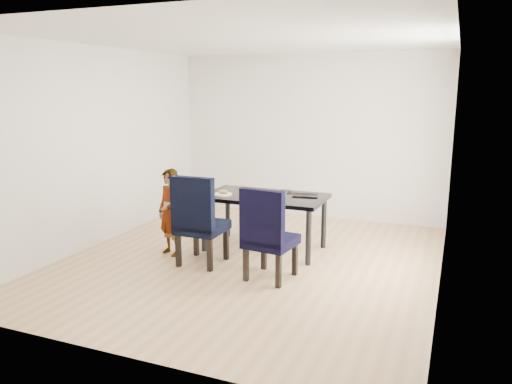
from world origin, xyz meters
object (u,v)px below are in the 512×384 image
at_px(chair_right, 271,233).
at_px(laptop, 305,194).
at_px(dining_table, 264,222).
at_px(child, 170,212).
at_px(plate, 223,194).
at_px(chair_left, 202,219).

height_order(chair_right, laptop, chair_right).
distance_m(dining_table, chair_right, 1.05).
height_order(dining_table, laptop, laptop).
bearing_deg(child, chair_right, 9.62).
xyz_separation_m(dining_table, plate, (-0.52, -0.19, 0.38)).
distance_m(chair_left, laptop, 1.44).
bearing_deg(chair_left, child, 165.18).
distance_m(dining_table, laptop, 0.67).
bearing_deg(laptop, plate, 13.60).
bearing_deg(chair_left, dining_table, 56.60).
relative_size(child, plate, 4.55).
distance_m(chair_left, chair_right, 0.97).
bearing_deg(plate, child, -139.42).
bearing_deg(laptop, dining_table, 14.49).
distance_m(chair_right, child, 1.53).
bearing_deg(chair_left, plate, 90.09).
bearing_deg(plate, chair_left, -89.64).
relative_size(child, laptop, 3.34).
bearing_deg(chair_right, laptop, 93.81).
height_order(dining_table, child, child).
xyz_separation_m(dining_table, laptop, (0.50, 0.20, 0.39)).
xyz_separation_m(dining_table, chair_left, (-0.52, -0.79, 0.19)).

